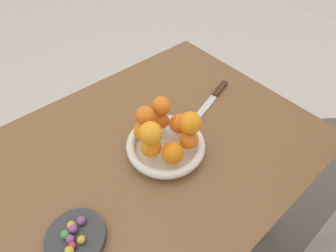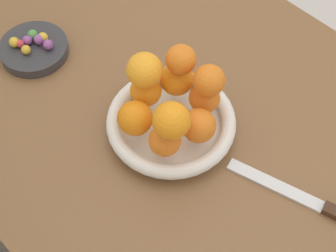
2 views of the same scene
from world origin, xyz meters
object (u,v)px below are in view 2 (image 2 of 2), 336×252
Objects in this scene: candy_ball_0 at (14,42)px; candy_ball_6 at (33,35)px; orange_4 at (135,118)px; candy_ball_1 at (48,45)px; orange_5 at (165,140)px; orange_6 at (181,60)px; candy_dish at (34,49)px; candy_ball_5 at (39,40)px; orange_0 at (199,126)px; orange_2 at (177,79)px; candy_ball_7 at (27,40)px; orange_3 at (146,91)px; orange_9 at (209,80)px; dining_table at (159,121)px; candy_ball_2 at (26,50)px; candy_ball_3 at (20,44)px; fruit_bowl at (171,123)px; orange_7 at (144,70)px; orange_8 at (171,121)px; candy_ball_4 at (43,37)px; orange_1 at (204,98)px; knife at (314,203)px.

candy_ball_0 is 0.04m from candy_ball_6.
candy_ball_1 is (0.27, -0.01, -0.04)m from orange_4.
orange_6 is (0.07, -0.10, 0.06)m from orange_5.
candy_ball_5 is at bearing -111.89° from candy_dish.
orange_0 is 0.11m from orange_2.
orange_0 reaches higher than candy_ball_7.
candy_ball_0 is (0.32, 0.03, -0.04)m from orange_4.
candy_ball_0 is 1.00× the size of candy_ball_1.
orange_3 is at bearing -163.81° from candy_ball_0.
orange_4 is at bearing 63.30° from orange_9.
dining_table is at bearing 17.43° from orange_2.
orange_6 is 0.33m from candy_ball_2.
orange_0 is at bearing 153.02° from orange_6.
orange_3 is 0.29m from candy_ball_3.
candy_ball_5 is at bearing -120.12° from candy_ball_3.
candy_dish is at bearing 11.39° from fruit_bowl.
orange_9 reaches higher than candy_ball_1.
candy_dish is 6.67× the size of candy_ball_0.
orange_7 is 2.98× the size of candy_ball_0.
orange_2 is 1.01× the size of orange_4.
orange_4 is 0.31m from candy_ball_6.
candy_ball_6 is at bearing 8.81° from fruit_bowl.
candy_ball_1 is 1.24× the size of candy_ball_3.
orange_9 is (-0.11, -0.02, 0.21)m from dining_table.
fruit_bowl is 0.12m from orange_8.
fruit_bowl is 12.46× the size of candy_ball_2.
orange_7 is (0.03, 0.06, -0.00)m from orange_6.
orange_9 is at bearing -175.83° from orange_2.
orange_9 is at bearing -164.43° from candy_ball_4.
orange_8 is at bearing -176.63° from candy_ball_7.
orange_6 reaches higher than orange_0.
candy_ball_1 is (0.33, 0.10, -0.09)m from orange_9.
orange_0 is 0.40m from candy_ball_6.
orange_5 is 0.12m from orange_7.
orange_5 is at bearing -178.07° from candy_dish.
orange_4 is 0.12m from orange_6.
orange_2 reaches higher than orange_5.
dining_table is 0.19m from orange_1.
candy_ball_6 reaches higher than candy_ball_3.
candy_ball_0 is at bearing 47.49° from candy_dish.
candy_dish is 0.61m from knife.
orange_7 is 0.11m from orange_9.
orange_5 is 0.38m from candy_ball_7.
candy_ball_3 is (0.04, 0.04, -0.00)m from candy_ball_1.
orange_7 is 0.26m from candy_ball_1.
orange_9 is 0.21× the size of knife.
candy_ball_2 is at bearing 22.56° from orange_1.
orange_0 is 0.42m from candy_ball_0.
candy_ball_2 reaches higher than dining_table.
candy_dish is 0.03m from candy_ball_4.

